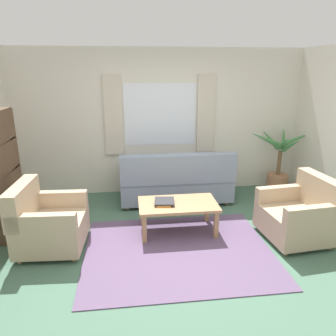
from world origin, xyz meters
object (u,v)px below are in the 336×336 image
Objects in this scene: couch at (176,182)px; book_stack_on_table at (164,202)px; armchair_right at (300,215)px; potted_plant at (279,166)px; bookshelf at (1,171)px; coffee_table at (178,207)px; armchair_left at (47,223)px.

couch is 1.12m from book_stack_on_table.
armchair_right is 1.74m from potted_plant.
potted_plant is (1.95, 0.19, 0.15)m from couch.
bookshelf is at bearing 15.74° from couch.
armchair_right is at bearing -13.94° from coffee_table.
potted_plant is (0.47, 1.67, 0.17)m from armchair_right.
armchair_right is 1.85m from book_stack_on_table.
bookshelf is (-4.50, -0.91, 0.37)m from potted_plant.
book_stack_on_table is (-1.80, 0.41, 0.11)m from armchair_right.
book_stack_on_table is (-0.33, -1.07, 0.10)m from couch.
book_stack_on_table is (1.54, 0.23, 0.11)m from armchair_left.
potted_plant is at bearing 31.33° from coffee_table.
armchair_left is at bearing -98.27° from armchair_right.
potted_plant is (2.08, 1.27, 0.14)m from coffee_table.
couch is at bearing -140.26° from armchair_right.
bookshelf is at bearing 53.04° from armchair_left.
armchair_left reaches higher than book_stack_on_table.
book_stack_on_table is (-0.20, 0.01, 0.08)m from coffee_table.
armchair_left is 1.56m from book_stack_on_table.
bookshelf is (-2.42, 0.35, 0.51)m from coffee_table.
coffee_table is 0.21m from book_stack_on_table.
coffee_table is (1.74, 0.22, 0.03)m from armchair_left.
couch is 2.28m from armchair_left.
couch is at bearing 105.74° from bookshelf.
couch reaches higher than coffee_table.
armchair_right reaches higher than coffee_table.
book_stack_on_table is 2.60m from potted_plant.
book_stack_on_table is at bearing -78.38° from armchair_left.
coffee_table is (-0.14, -1.08, 0.01)m from couch.
couch reaches higher than book_stack_on_table.
couch is 1.73× the size of coffee_table.
bookshelf reaches higher than couch.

